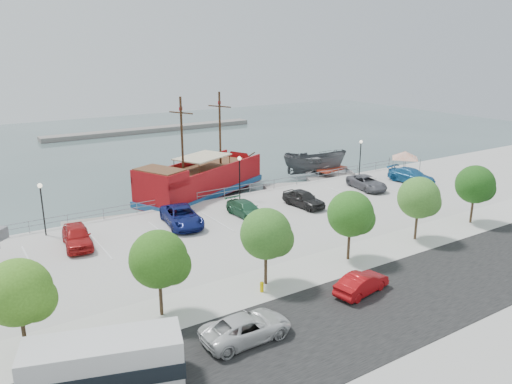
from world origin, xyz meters
TOP-DOWN VIEW (x-y plane):
  - ground at (0.00, 0.00)m, footprint 160.00×160.00m
  - land_slab at (0.00, -21.00)m, footprint 100.00×58.00m
  - street at (0.00, -16.00)m, footprint 100.00×8.00m
  - sidewalk at (0.00, -10.00)m, footprint 100.00×4.00m
  - seawall_railing at (0.00, 7.80)m, footprint 50.00×0.06m
  - far_shore at (10.00, 55.00)m, footprint 40.00×3.00m
  - pirate_ship at (-0.40, 12.09)m, footprint 18.08×11.80m
  - patrol_boat at (14.21, 12.36)m, footprint 8.15×6.25m
  - speedboat at (15.64, 10.73)m, footprint 6.02×7.53m
  - dock_west at (-12.60, 9.20)m, footprint 7.64×3.47m
  - dock_mid at (9.36, 9.20)m, footprint 8.06×4.87m
  - dock_east at (15.35, 9.20)m, footprint 7.62×4.92m
  - canopy_tent at (20.86, 4.21)m, footprint 4.09×4.09m
  - street_van at (-12.26, -14.61)m, footprint 4.84×2.25m
  - street_sedan at (-3.77, -14.16)m, footprint 4.12×2.05m
  - shuttle_bus at (-19.46, -14.50)m, footprint 7.20×4.36m
  - fire_hydrant at (-8.82, -10.80)m, footprint 0.25×0.25m
  - lamp_post_left at (-18.00, 6.50)m, footprint 0.36×0.36m
  - lamp_post_mid at (0.00, 6.50)m, footprint 0.36×0.36m
  - lamp_post_right at (16.00, 6.50)m, footprint 0.36×0.36m
  - tree_a at (-21.85, -10.07)m, footprint 3.30×3.20m
  - tree_b at (-14.85, -10.07)m, footprint 3.30×3.20m
  - tree_c at (-7.85, -10.07)m, footprint 3.30×3.20m
  - tree_d at (-0.85, -10.07)m, footprint 3.30×3.20m
  - tree_e at (6.15, -10.07)m, footprint 3.30×3.20m
  - tree_f at (13.15, -10.07)m, footprint 3.30×3.20m
  - parked_car_a at (-16.44, 2.78)m, footprint 2.48×4.97m
  - parked_car_c at (-7.89, 2.78)m, footprint 3.42×6.01m
  - parked_car_d at (-2.17, 1.83)m, footprint 2.09×4.67m
  - parked_car_e at (3.82, 1.26)m, footprint 2.25×4.72m
  - parked_car_g at (13.11, 2.41)m, footprint 3.03×5.28m
  - parked_car_h at (19.04, 1.54)m, footprint 2.85×5.64m

SIDE VIEW (x-z plane):
  - ground at x=0.00m, z-range -1.00..-1.00m
  - dock_west at x=-12.60m, z-range -1.00..-0.58m
  - dock_east at x=15.35m, z-range -1.00..-0.58m
  - dock_mid at x=9.36m, z-range -1.00..-0.56m
  - land_slab at x=0.00m, z-range -1.20..0.00m
  - far_shore at x=10.00m, z-range -1.00..-0.20m
  - speedboat at x=15.64m, z-range -1.00..0.39m
  - street at x=0.00m, z-range -0.01..0.03m
  - sidewalk at x=0.00m, z-range -0.01..0.04m
  - fire_hydrant at x=-8.82m, z-range 0.03..0.75m
  - patrol_boat at x=14.21m, z-range -1.00..1.98m
  - seawall_railing at x=0.00m, z-range 0.03..1.03m
  - street_sedan at x=-3.77m, z-range 0.00..1.30m
  - parked_car_d at x=-2.17m, z-range 0.00..1.33m
  - street_van at x=-12.26m, z-range 0.00..1.34m
  - parked_car_g at x=13.11m, z-range 0.00..1.39m
  - parked_car_e at x=3.82m, z-range 0.00..1.56m
  - parked_car_h at x=19.04m, z-range 0.00..1.57m
  - parked_car_c at x=-7.89m, z-range 0.00..1.58m
  - parked_car_a at x=-16.44m, z-range 0.00..1.63m
  - pirate_ship at x=-0.40m, z-range -4.77..6.57m
  - shuttle_bus at x=-19.46m, z-range -0.04..2.36m
  - canopy_tent at x=20.86m, z-range 1.21..4.50m
  - lamp_post_left at x=-18.00m, z-range 0.80..5.08m
  - lamp_post_mid at x=0.00m, z-range 0.80..5.08m
  - lamp_post_right at x=16.00m, z-range 0.80..5.08m
  - tree_a at x=-21.85m, z-range 0.80..5.80m
  - tree_b at x=-14.85m, z-range 0.80..5.80m
  - tree_c at x=-7.85m, z-range 0.80..5.80m
  - tree_d at x=-0.85m, z-range 0.80..5.80m
  - tree_e at x=6.15m, z-range 0.80..5.80m
  - tree_f at x=13.15m, z-range 0.80..5.80m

